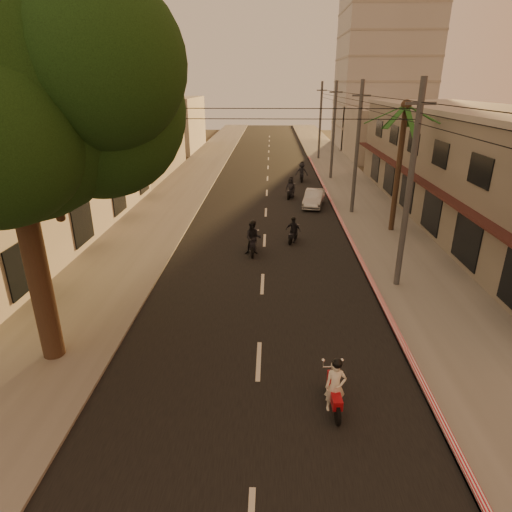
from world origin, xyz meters
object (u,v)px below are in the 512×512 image
Objects in this scene: palm_tree at (405,113)px; scooter_far_b at (302,172)px; scooter_red at (335,387)px; scooter_far_a at (291,188)px; broadleaf_tree at (17,93)px; scooter_mid_b at (293,231)px; parked_car at (314,198)px; scooter_mid_a at (253,239)px.

palm_tree is 16.78m from scooter_far_b.
scooter_far_a is (-0.27, 24.47, 0.06)m from scooter_red.
broadleaf_tree is 24.92m from scooter_far_a.
scooter_mid_b is (8.29, 11.61, -7.75)m from broadleaf_tree.
parked_car is at bearing -38.27° from scooter_far_a.
scooter_far_b is (1.59, 17.07, 0.14)m from scooter_mid_b.
scooter_red is 0.44× the size of parked_car.
scooter_mid_b is 10.52m from scooter_far_a.
scooter_mid_a is at bearing -120.94° from scooter_mid_b.
scooter_far_b is 8.98m from parked_car.
scooter_far_a is (-6.04, 8.26, -6.33)m from palm_tree.
scooter_far_b reaches higher than scooter_far_a.
scooter_red is at bearing -109.62° from palm_tree.
scooter_red is (-5.78, -16.21, -6.39)m from palm_tree.
palm_tree is 9.79m from parked_car.
scooter_mid_a is (-2.81, 12.05, 0.12)m from scooter_red.
broadleaf_tree is 7.61× the size of scooter_mid_b.
palm_tree is 9.29m from scooter_mid_b.
palm_tree is at bearing 38.58° from scooter_mid_b.
scooter_mid_b is at bearing -160.43° from palm_tree.
scooter_red is (8.83, -2.35, -7.72)m from broadleaf_tree.
parked_car is at bearing 126.70° from palm_tree.
palm_tree is 18.35m from scooter_red.
scooter_mid_a is at bearing -100.75° from scooter_far_b.
scooter_far_a is at bearing 107.47° from scooter_mid_b.
parked_car is (10.24, 19.71, -7.85)m from broadleaf_tree.
broadleaf_tree reaches higher than scooter_mid_b.
scooter_red is 13.97m from scooter_mid_b.
scooter_far_b is at bearing 103.93° from parked_car.
broadleaf_tree is 31.28m from scooter_far_b.
scooter_mid_a reaches higher than scooter_mid_b.
broadleaf_tree reaches higher than scooter_red.
scooter_mid_a reaches higher than parked_car.
scooter_red is 0.98× the size of scooter_far_a.
palm_tree is 4.21× the size of scooter_far_b.
broadleaf_tree is at bearing -94.32° from scooter_far_a.
scooter_red is at bearing -82.05° from parked_car.
scooter_mid_a is at bearing -84.75° from scooter_far_a.
broadleaf_tree is 6.70× the size of scooter_far_a.
broadleaf_tree is 13.72m from scooter_mid_a.
scooter_red is at bearing -75.85° from scooter_mid_a.
palm_tree is at bearing 26.81° from scooter_mid_a.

